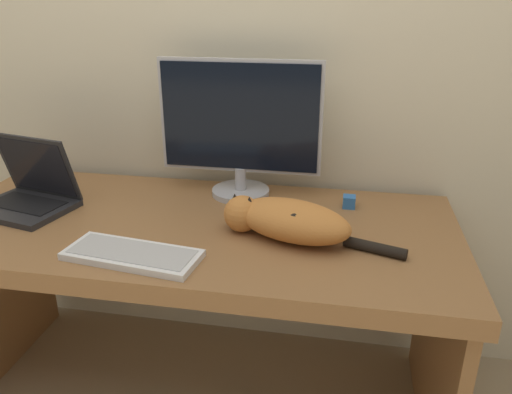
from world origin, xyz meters
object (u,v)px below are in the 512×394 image
Objects in this scene: laptop at (28,194)px; cat at (287,219)px; external_keyboard at (132,255)px; monitor at (240,127)px.

laptop is 0.64× the size of cat.
laptop is 0.89× the size of external_keyboard.
external_keyboard is 0.46m from cat.
monitor is 1.63× the size of laptop.
monitor is at bearing 140.79° from cat.
laptop is (-0.69, -0.26, -0.20)m from monitor.
monitor is at bearing 33.12° from laptop.
cat is (0.41, 0.20, 0.05)m from external_keyboard.
monitor reaches higher than external_keyboard.
monitor reaches higher than cat.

